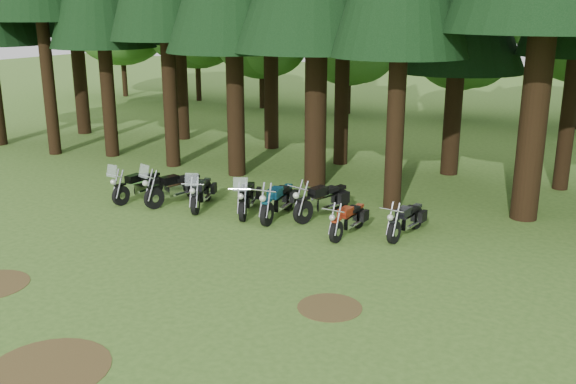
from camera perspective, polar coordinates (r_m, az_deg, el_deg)
name	(u,v)px	position (r m, az deg, el deg)	size (l,w,h in m)	color
ground	(147,278)	(15.73, -12.39, -7.44)	(120.00, 120.00, 0.00)	#3E6523
decid_0	(122,13)	(48.05, -14.57, 15.18)	(8.00, 7.78, 10.00)	black
decid_1	(198,14)	(44.70, -7.98, 15.42)	(7.91, 7.69, 9.88)	black
decid_2	(264,29)	(40.95, -2.13, 14.29)	(6.72, 6.53, 8.40)	black
decid_3	(352,38)	(38.86, 5.75, 13.48)	(6.12, 5.95, 7.65)	black
decid_4	(465,42)	(38.22, 15.46, 12.74)	(5.93, 5.76, 7.41)	black
dirt_patch_1	(330,307)	(13.96, 3.73, -10.18)	(1.40, 1.40, 0.01)	#4C3D1E
dirt_patch_2	(48,369)	(12.54, -20.54, -14.49)	(2.20, 2.20, 0.01)	#4C3D1E
motorcycle_0	(138,186)	(21.91, -13.18, 0.51)	(0.57, 2.24, 1.41)	black
motorcycle_1	(174,189)	(21.25, -10.06, 0.30)	(0.96, 2.37, 1.50)	black
motorcycle_2	(201,193)	(20.68, -7.71, -0.13)	(1.01, 2.18, 1.40)	black
motorcycle_3	(247,199)	(19.94, -3.67, -0.59)	(1.07, 2.22, 1.43)	black
motorcycle_4	(278,202)	(19.51, -0.91, -0.88)	(0.43, 2.40, 0.97)	black
motorcycle_5	(322,201)	(19.56, 3.07, -0.84)	(0.87, 2.36, 0.99)	black
motorcycle_6	(348,220)	(18.11, 5.36, -2.53)	(0.35, 2.05, 0.84)	black
motorcycle_7	(406,221)	(18.26, 10.43, -2.53)	(0.43, 2.11, 0.86)	black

